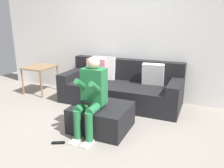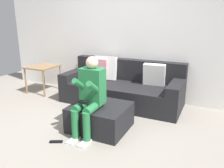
{
  "view_description": "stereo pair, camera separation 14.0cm",
  "coord_description": "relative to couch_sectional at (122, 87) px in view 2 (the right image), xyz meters",
  "views": [
    {
      "loc": [
        1.64,
        -2.47,
        1.63
      ],
      "look_at": [
        0.2,
        0.9,
        0.55
      ],
      "focal_mm": 36.17,
      "sensor_mm": 36.0,
      "label": 1
    },
    {
      "loc": [
        1.76,
        -2.42,
        1.63
      ],
      "look_at": [
        0.2,
        0.9,
        0.55
      ],
      "focal_mm": 36.17,
      "sensor_mm": 36.0,
      "label": 2
    }
  ],
  "objects": [
    {
      "name": "wall_back",
      "position": [
        -0.13,
        0.44,
        0.98
      ],
      "size": [
        5.94,
        0.1,
        2.58
      ],
      "primitive_type": "cube",
      "color": "white",
      "rests_on": "ground_plane"
    },
    {
      "name": "couch_sectional",
      "position": [
        0.0,
        0.0,
        0.0
      ],
      "size": [
        2.32,
        0.93,
        0.88
      ],
      "color": "black",
      "rests_on": "ground_plane"
    },
    {
      "name": "remote_near_ottoman",
      "position": [
        -0.21,
        -1.8,
        -0.3
      ],
      "size": [
        0.18,
        0.12,
        0.02
      ],
      "primitive_type": "cube",
      "rotation": [
        0.0,
        0.0,
        0.47
      ],
      "color": "black",
      "rests_on": "ground_plane"
    },
    {
      "name": "ottoman",
      "position": [
        0.14,
        -1.18,
        -0.12
      ],
      "size": [
        0.83,
        0.74,
        0.38
      ],
      "primitive_type": "cube",
      "color": "black",
      "rests_on": "ground_plane"
    },
    {
      "name": "ground_plane",
      "position": [
        -0.13,
        -1.52,
        -0.31
      ],
      "size": [
        7.73,
        7.73,
        0.0
      ],
      "primitive_type": "plane",
      "color": "gray"
    },
    {
      "name": "side_table",
      "position": [
        -1.88,
        -0.13,
        0.21
      ],
      "size": [
        0.57,
        0.63,
        0.6
      ],
      "color": "olive",
      "rests_on": "ground_plane"
    },
    {
      "name": "person_seated",
      "position": [
        0.07,
        -1.36,
        0.31
      ],
      "size": [
        0.33,
        0.62,
        1.12
      ],
      "color": "#26723F",
      "rests_on": "ground_plane"
    }
  ]
}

